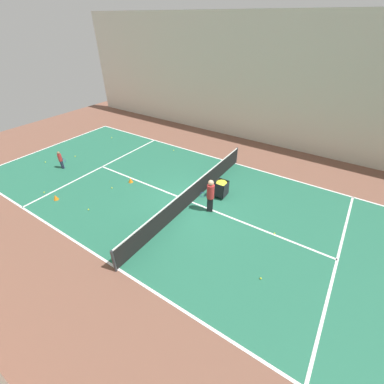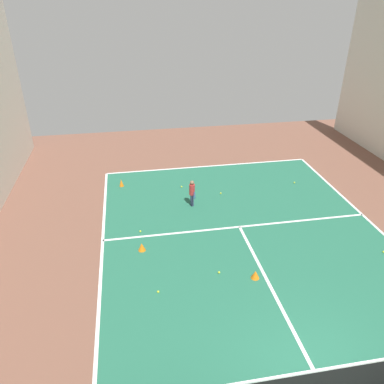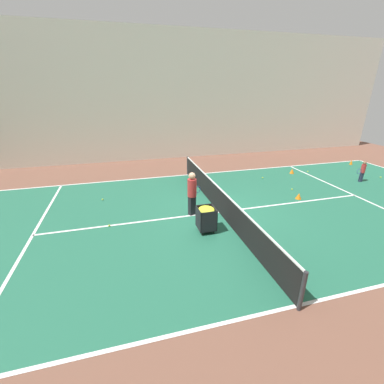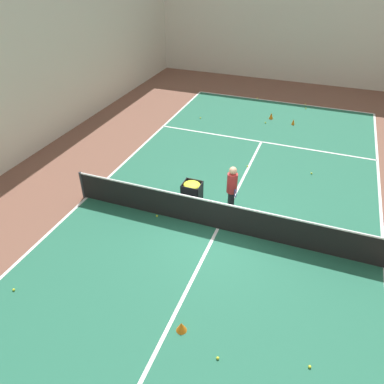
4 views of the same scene
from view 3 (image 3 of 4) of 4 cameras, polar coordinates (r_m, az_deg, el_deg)
The scene contains 22 objects.
ground_plane at distance 10.48m, azimuth 5.98°, elevation -4.48°, with size 36.83×36.83×0.00m, color brown.
court_playing_area at distance 10.48m, azimuth 5.98°, elevation -4.47°, with size 10.02×24.62×0.00m.
line_sideline_left at distance 6.89m, azimuth 22.09°, elevation -22.42°, with size 0.10×24.62×0.00m, color white.
line_sideline_right at distance 14.91m, azimuth -0.85°, elevation 3.85°, with size 0.10×24.62×0.00m, color white.
line_service_near at distance 14.24m, azimuth 32.37°, elevation -0.61°, with size 10.02×0.10×0.00m, color white.
line_service_far at distance 10.41m, azimuth -31.90°, elevation -8.16°, with size 10.02×0.10×0.00m, color white.
line_centre_service at distance 10.48m, azimuth 5.98°, elevation -4.46°, with size 0.10×13.54×0.00m, color white.
hall_enclosure_right at distance 18.25m, azimuth -4.39°, elevation 20.22°, with size 0.15×33.13×8.20m.
tennis_net at distance 10.25m, azimuth 6.10°, elevation -1.75°, with size 10.32×0.10×1.05m.
player_near_baseline at distance 16.34m, azimuth 33.70°, elevation 4.07°, with size 0.23×0.55×1.13m.
coach_at_net at distance 9.85m, azimuth 0.02°, elevation 0.23°, with size 0.51×0.66×1.74m.
ball_cart at distance 8.83m, azimuth 3.20°, elevation -5.00°, with size 0.64×0.59×0.91m.
training_cone_0 at distance 16.23m, azimuth 21.35°, elevation 4.35°, with size 0.25×0.25×0.28m, color orange.
training_cone_1 at distance 12.56m, azimuth 22.63°, elevation -0.82°, with size 0.26×0.26×0.27m, color orange.
training_cone_3 at distance 19.90m, azimuth 31.90°, elevation 5.67°, with size 0.19×0.19×0.34m, color orange.
tennis_ball_1 at distance 16.92m, azimuth 24.34°, elevation 4.20°, with size 0.07×0.07×0.07m, color yellow.
tennis_ball_3 at distance 17.85m, azimuth 36.39°, elevation 2.65°, with size 0.07×0.07×0.07m, color yellow.
tennis_ball_4 at distance 8.82m, azimuth 11.72°, elevation -10.06°, with size 0.07×0.07×0.07m, color yellow.
tennis_ball_9 at distance 12.17m, azimuth -19.25°, elevation -1.57°, with size 0.07×0.07×0.07m, color yellow.
tennis_ball_11 at distance 9.85m, azimuth -17.93°, elevation -7.11°, with size 0.07×0.07×0.07m, color yellow.
tennis_ball_13 at distance 13.60m, azimuth 21.35°, elevation 0.59°, with size 0.07×0.07×0.07m, color yellow.
tennis_ball_14 at distance 14.84m, azimuth 15.42°, elevation 3.08°, with size 0.07×0.07×0.07m, color yellow.
Camera 3 is at (-8.72, 3.48, 4.66)m, focal length 24.00 mm.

